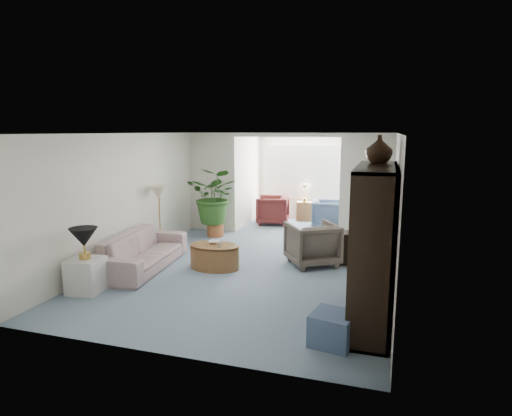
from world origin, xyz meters
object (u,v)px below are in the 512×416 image
(side_table_dark, at_px, (350,248))
(entertainment_cabinet, at_px, (373,246))
(coffee_bowl, at_px, (214,242))
(sunroom_table, at_px, (304,211))
(end_table, at_px, (86,275))
(floor_lamp, at_px, (159,192))
(plant_pot, at_px, (215,230))
(sofa, at_px, (143,251))
(ottoman, at_px, (333,329))
(sunroom_chair_blue, at_px, (327,214))
(framed_picture, at_px, (394,186))
(wingback_chair, at_px, (312,244))
(coffee_table, at_px, (215,257))
(cabinet_urn, at_px, (379,149))
(table_lamp, at_px, (84,237))
(sunroom_chair_maroon, at_px, (273,210))
(coffee_cup, at_px, (220,245))

(side_table_dark, bearing_deg, entertainment_cabinet, -79.20)
(coffee_bowl, height_order, sunroom_table, sunroom_table)
(end_table, height_order, side_table_dark, side_table_dark)
(floor_lamp, relative_size, plant_pot, 0.90)
(sofa, distance_m, ottoman, 4.23)
(sunroom_chair_blue, height_order, sunroom_table, sunroom_chair_blue)
(sunroom_chair_blue, bearing_deg, framed_picture, -167.53)
(floor_lamp, distance_m, wingback_chair, 3.43)
(coffee_bowl, relative_size, sunroom_chair_blue, 0.25)
(coffee_table, height_order, plant_pot, coffee_table)
(coffee_table, bearing_deg, entertainment_cabinet, -27.21)
(coffee_bowl, distance_m, cabinet_urn, 3.63)
(table_lamp, height_order, sunroom_chair_blue, table_lamp)
(side_table_dark, relative_size, ottoman, 1.26)
(sofa, relative_size, ottoman, 4.68)
(coffee_bowl, distance_m, side_table_dark, 2.64)
(sofa, height_order, end_table, sofa)
(entertainment_cabinet, height_order, ottoman, entertainment_cabinet)
(entertainment_cabinet, distance_m, plant_pot, 5.48)
(floor_lamp, distance_m, ottoman, 5.29)
(end_table, distance_m, ottoman, 4.01)
(end_table, bearing_deg, sunroom_table, 71.00)
(end_table, bearing_deg, wingback_chair, 38.06)
(coffee_table, bearing_deg, sunroom_chair_blue, 69.61)
(coffee_bowl, bearing_deg, table_lamp, -128.31)
(table_lamp, xyz_separation_m, coffee_bowl, (1.44, 1.82, -0.43))
(table_lamp, relative_size, floor_lamp, 1.22)
(sofa, xyz_separation_m, cabinet_urn, (4.18, -0.62, 1.97))
(plant_pot, relative_size, sunroom_chair_blue, 0.50)
(framed_picture, xyz_separation_m, wingback_chair, (-1.42, 0.98, -1.29))
(coffee_bowl, relative_size, entertainment_cabinet, 0.09)
(end_table, xyz_separation_m, sunroom_chair_maroon, (1.52, 5.83, 0.11))
(plant_pot, xyz_separation_m, sunroom_chair_blue, (2.47, 1.78, 0.21))
(wingback_chair, bearing_deg, sofa, -11.82)
(ottoman, height_order, sunroom_table, sunroom_table)
(side_table_dark, height_order, plant_pot, side_table_dark)
(framed_picture, xyz_separation_m, sunroom_chair_maroon, (-3.09, 4.32, -1.31))
(end_table, relative_size, coffee_cup, 5.56)
(framed_picture, xyz_separation_m, cabinet_urn, (-0.23, -0.78, 0.60))
(end_table, distance_m, side_table_dark, 4.79)
(ottoman, distance_m, plant_pot, 5.74)
(sofa, relative_size, wingback_chair, 2.53)
(sofa, relative_size, coffee_cup, 23.03)
(coffee_bowl, relative_size, cabinet_urn, 0.52)
(coffee_cup, relative_size, wingback_chair, 0.11)
(wingback_chair, relative_size, side_table_dark, 1.47)
(floor_lamp, xyz_separation_m, entertainment_cabinet, (4.52, -2.36, -0.20))
(table_lamp, relative_size, ottoman, 0.90)
(side_table_dark, bearing_deg, ottoman, -88.60)
(framed_picture, distance_m, wingback_chair, 2.16)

